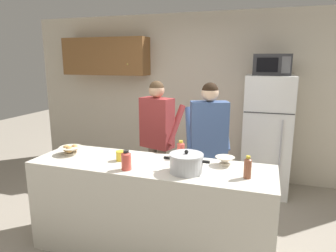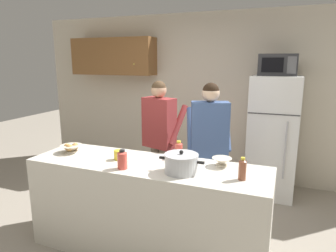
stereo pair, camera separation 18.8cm
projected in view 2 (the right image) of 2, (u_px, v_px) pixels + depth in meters
name	position (u px, v px, depth m)	size (l,w,h in m)	color
ground_plane	(148.00, 249.00, 3.04)	(14.00, 14.00, 0.00)	#9E9384
back_wall_unit	(194.00, 91.00, 4.88)	(6.00, 0.48, 2.60)	beige
kitchen_island	(147.00, 208.00, 2.94)	(2.31, 0.68, 0.92)	silver
refrigerator	(272.00, 137.00, 4.16)	(0.64, 0.68, 1.68)	white
microwave	(278.00, 65.00, 3.93)	(0.48, 0.37, 0.28)	#2D2D30
person_near_pot	(160.00, 130.00, 3.79)	(0.58, 0.52, 1.63)	#726656
person_by_sink	(209.00, 137.00, 3.40)	(0.59, 0.54, 1.64)	black
cooking_pot	(181.00, 163.00, 2.59)	(0.41, 0.30, 0.20)	silver
coffee_mug	(119.00, 155.00, 2.94)	(0.13, 0.09, 0.10)	yellow
bread_bowl	(71.00, 148.00, 3.16)	(0.23, 0.23, 0.10)	beige
empty_bowl	(222.00, 161.00, 2.75)	(0.18, 0.18, 0.08)	beige
bottle_near_edge	(242.00, 169.00, 2.43)	(0.06, 0.06, 0.19)	brown
bottle_mid_counter	(122.00, 159.00, 2.68)	(0.09, 0.09, 0.18)	#D84C3F
bottle_far_corner	(179.00, 150.00, 2.97)	(0.08, 0.08, 0.18)	#D84C3F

